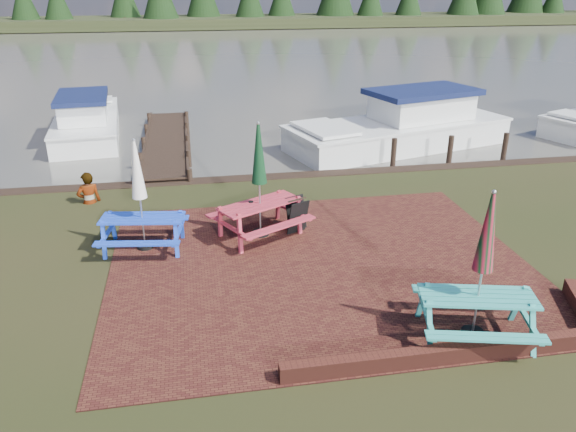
% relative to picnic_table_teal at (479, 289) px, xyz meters
% --- Properties ---
extents(ground, '(120.00, 120.00, 0.00)m').
position_rel_picnic_table_teal_xyz_m(ground, '(-2.03, 2.00, -0.94)').
color(ground, black).
rests_on(ground, ground).
extents(paving, '(9.00, 7.50, 0.02)m').
position_rel_picnic_table_teal_xyz_m(paving, '(-2.03, 3.00, -0.93)').
color(paving, '#3A1512').
rests_on(paving, ground).
extents(brick_wall, '(6.21, 1.79, 0.30)m').
position_rel_picnic_table_teal_xyz_m(brick_wall, '(0.12, -0.42, -0.79)').
color(brick_wall, '#4C1E16').
rests_on(brick_wall, ground).
extents(water, '(120.00, 60.00, 0.02)m').
position_rel_picnic_table_teal_xyz_m(water, '(-2.03, 39.00, -0.94)').
color(water, '#48443D').
rests_on(water, ground).
extents(picnic_table_teal, '(2.29, 2.14, 2.69)m').
position_rel_picnic_table_teal_xyz_m(picnic_table_teal, '(0.00, 0.00, 0.00)').
color(picnic_table_teal, teal).
rests_on(picnic_table_teal, ground).
extents(picnic_table_red, '(2.60, 2.51, 2.77)m').
position_rel_picnic_table_teal_xyz_m(picnic_table_red, '(-3.11, 4.76, 0.03)').
color(picnic_table_red, '#AF2C3C').
rests_on(picnic_table_red, ground).
extents(picnic_table_blue, '(2.08, 1.91, 2.58)m').
position_rel_picnic_table_teal_xyz_m(picnic_table_blue, '(-5.83, 4.53, -0.04)').
color(picnic_table_blue, blue).
rests_on(picnic_table_blue, ground).
extents(chalkboard, '(0.57, 0.70, 0.85)m').
position_rel_picnic_table_teal_xyz_m(chalkboard, '(-2.19, 4.83, -0.50)').
color(chalkboard, black).
rests_on(chalkboard, ground).
extents(jetty, '(1.76, 9.08, 1.00)m').
position_rel_picnic_table_teal_xyz_m(jetty, '(-5.53, 13.27, -0.83)').
color(jetty, black).
rests_on(jetty, ground).
extents(boat_jetty, '(3.04, 7.15, 2.02)m').
position_rel_picnic_table_teal_xyz_m(boat_jetty, '(-8.69, 15.70, -0.54)').
color(boat_jetty, white).
rests_on(boat_jetty, ground).
extents(boat_near, '(9.05, 5.22, 2.32)m').
position_rel_picnic_table_teal_xyz_m(boat_near, '(3.29, 12.18, -0.45)').
color(boat_near, white).
rests_on(boat_near, ground).
extents(person, '(0.74, 0.59, 1.75)m').
position_rel_picnic_table_teal_xyz_m(person, '(-7.51, 7.70, -0.07)').
color(person, gray).
rests_on(person, ground).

